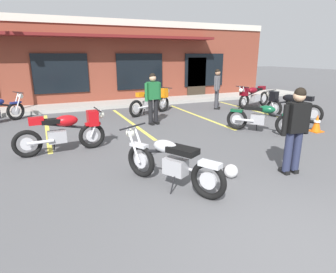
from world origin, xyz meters
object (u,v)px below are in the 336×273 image
Objects in this scene: person_in_shorts_foreground at (296,126)px; person_by_back_row at (217,87)px; motorcycle_orange_scrambler at (253,96)px; motorcycle_green_cafe_racer at (65,130)px; person_in_black_shirt at (153,96)px; motorcycle_blue_standard at (262,118)px; motorcycle_foreground_classic at (171,162)px; motorcycle_silver_naked at (152,100)px; traffic_cone at (317,123)px; helmet_on_pavement at (231,171)px; motorcycle_red_sportbike at (290,105)px.

person_in_shorts_foreground and person_by_back_row have the same top height.
motorcycle_green_cafe_racer is at bearing -159.89° from motorcycle_orange_scrambler.
motorcycle_orange_scrambler is 1.24× the size of person_in_black_shirt.
motorcycle_blue_standard is at bearing -126.65° from motorcycle_orange_scrambler.
motorcycle_foreground_classic is at bearing 169.77° from person_in_shorts_foreground.
motorcycle_green_cafe_racer is at bearing -135.61° from motorcycle_silver_naked.
motorcycle_blue_standard is at bearing 28.83° from motorcycle_foreground_classic.
traffic_cone is (4.15, -2.89, -0.69)m from person_in_black_shirt.
helmet_on_pavement is at bearing -5.72° from motorcycle_foreground_classic.
motorcycle_orange_scrambler is (6.51, 5.63, 0.07)m from motorcycle_foreground_classic.
motorcycle_red_sportbike and motorcycle_blue_standard have the same top height.
person_in_shorts_foreground is 3.83m from traffic_cone.
motorcycle_red_sportbike reaches higher than helmet_on_pavement.
motorcycle_orange_scrambler is (2.57, 3.46, 0.07)m from motorcycle_blue_standard.
person_in_shorts_foreground reaches higher than motorcycle_orange_scrambler.
motorcycle_silver_naked reaches higher than helmet_on_pavement.
motorcycle_foreground_classic is at bearing -152.46° from motorcycle_red_sportbike.
motorcycle_foreground_classic is 0.92× the size of motorcycle_orange_scrambler.
person_in_shorts_foreground is (0.39, -6.53, 0.42)m from motorcycle_silver_naked.
motorcycle_silver_naked is 0.94× the size of motorcycle_green_cafe_racer.
motorcycle_green_cafe_racer is at bearing 174.48° from motorcycle_blue_standard.
motorcycle_blue_standard is (3.94, 2.17, 0.00)m from motorcycle_foreground_classic.
motorcycle_orange_scrambler is 1.24× the size of person_in_shorts_foreground.
motorcycle_foreground_classic is at bearing -164.01° from traffic_cone.
traffic_cone is (3.57, -4.51, -0.27)m from motorcycle_silver_naked.
traffic_cone is (0.69, -4.39, -0.69)m from person_by_back_row.
motorcycle_silver_naked is at bearing 93.38° from person_in_shorts_foreground.
motorcycle_foreground_classic is at bearing -107.38° from person_in_black_shirt.
person_in_shorts_foreground is (2.37, -0.43, 0.49)m from motorcycle_foreground_classic.
motorcycle_orange_scrambler is (8.01, 2.93, 0.00)m from motorcycle_green_cafe_racer.
person_in_shorts_foreground reaches higher than motorcycle_blue_standard.
motorcycle_green_cafe_racer is (-7.64, -0.51, 0.00)m from motorcycle_red_sportbike.
person_in_shorts_foreground is at bearing -147.58° from traffic_cone.
motorcycle_blue_standard is 1.08× the size of person_in_black_shirt.
motorcycle_red_sportbike is at bearing 3.81° from motorcycle_green_cafe_racer.
motorcycle_red_sportbike is 1.22× the size of person_in_shorts_foreground.
person_in_shorts_foreground is at bearing -10.23° from motorcycle_foreground_classic.
motorcycle_foreground_classic and motorcycle_red_sportbike have the same top height.
motorcycle_foreground_classic and motorcycle_silver_naked have the same top height.
person_in_shorts_foreground is (-4.14, -6.05, 0.42)m from motorcycle_orange_scrambler.
person_in_black_shirt and person_by_back_row have the same top height.
motorcycle_foreground_classic is 0.93× the size of motorcycle_red_sportbike.
person_by_back_row is at bearing 114.66° from motorcycle_red_sportbike.
traffic_cone is at bearing -110.06° from motorcycle_red_sportbike.
motorcycle_red_sportbike is at bearing 27.54° from motorcycle_foreground_classic.
motorcycle_red_sportbike and motorcycle_green_cafe_racer have the same top height.
helmet_on_pavement is at bearing -121.08° from person_by_back_row.
person_in_black_shirt reaches higher than motorcycle_orange_scrambler.
motorcycle_foreground_classic is 2.46m from person_in_shorts_foreground.
person_by_back_row is at bearing 27.29° from motorcycle_green_cafe_racer.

